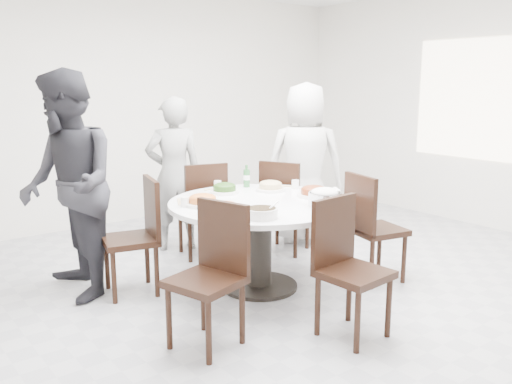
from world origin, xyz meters
TOP-DOWN VIEW (x-y plane):
  - floor at (0.00, 0.00)m, footprint 6.00×6.00m
  - wall_back at (0.00, 3.00)m, footprint 6.00×0.01m
  - wall_right at (3.00, 0.00)m, footprint 0.01×6.00m
  - window at (2.98, 0.00)m, footprint 0.04×2.20m
  - dining_table at (-0.33, 0.22)m, footprint 1.50×1.50m
  - chair_ne at (0.49, 0.84)m, footprint 0.56×0.56m
  - chair_n at (-0.25, 1.26)m, footprint 0.51×0.51m
  - chair_nw at (-1.24, 0.78)m, footprint 0.51×0.51m
  - chair_sw at (-1.25, -0.38)m, footprint 0.52×0.52m
  - chair_s at (-0.38, -0.87)m, footprint 0.45×0.45m
  - chair_se at (0.59, -0.26)m, footprint 0.50×0.50m
  - diner_right at (0.88, 0.99)m, footprint 0.99×0.93m
  - diner_middle at (-0.35, 1.61)m, footprint 0.67×0.55m
  - diner_left at (-1.63, 1.01)m, footprint 0.77×0.95m
  - dish_greens at (-0.38, 0.66)m, footprint 0.26×0.26m
  - dish_pale at (0.01, 0.49)m, footprint 0.26×0.26m
  - dish_orange at (-0.79, 0.38)m, footprint 0.28×0.28m
  - dish_redbrown at (0.14, 0.08)m, footprint 0.28×0.28m
  - dish_tofu at (-0.80, 0.04)m, footprint 0.26×0.26m
  - rice_bowl at (-0.04, -0.24)m, footprint 0.26×0.26m
  - soup_bowl at (-0.66, -0.22)m, footprint 0.24×0.24m
  - beverage_bottle at (-0.06, 0.77)m, footprint 0.06×0.06m
  - tea_cups at (-0.36, 0.84)m, footprint 0.07×0.07m
  - chopsticks at (-0.34, 0.89)m, footprint 0.24×0.04m

SIDE VIEW (x-z plane):
  - floor at x=0.00m, z-range -0.01..0.01m
  - dining_table at x=-0.33m, z-range 0.00..0.75m
  - chair_ne at x=0.49m, z-range 0.00..0.95m
  - chair_n at x=-0.25m, z-range 0.00..0.95m
  - chair_nw at x=-1.24m, z-range 0.00..0.95m
  - chair_sw at x=-1.25m, z-range 0.00..0.95m
  - chair_s at x=-0.38m, z-range 0.00..0.95m
  - chair_se at x=0.59m, z-range 0.00..0.95m
  - chopsticks at x=-0.34m, z-range 0.75..0.76m
  - dish_greens at x=-0.38m, z-range 0.75..0.82m
  - diner_middle at x=-0.35m, z-range 0.00..1.57m
  - dish_tofu at x=-0.80m, z-range 0.75..0.82m
  - dish_pale at x=0.01m, z-range 0.75..0.82m
  - dish_redbrown at x=0.14m, z-range 0.75..0.82m
  - soup_bowl at x=-0.66m, z-range 0.75..0.82m
  - dish_orange at x=-0.79m, z-range 0.75..0.82m
  - tea_cups at x=-0.36m, z-range 0.75..0.83m
  - rice_bowl at x=-0.04m, z-range 0.75..0.86m
  - diner_right at x=0.88m, z-range 0.00..1.71m
  - beverage_bottle at x=-0.06m, z-range 0.75..0.96m
  - diner_left at x=-1.63m, z-range 0.00..1.82m
  - wall_back at x=0.00m, z-range 0.00..2.80m
  - wall_right at x=3.00m, z-range 0.00..2.80m
  - window at x=2.98m, z-range 0.80..2.20m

